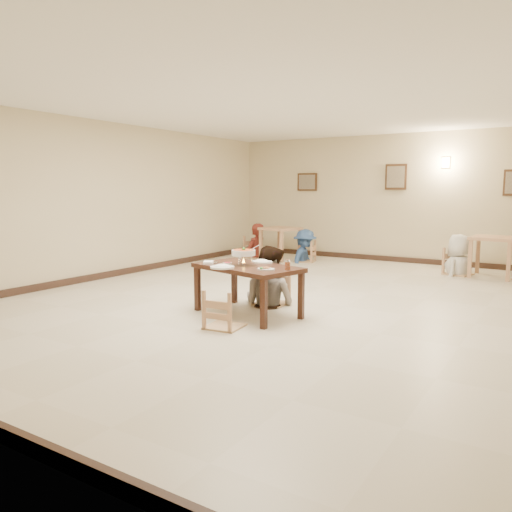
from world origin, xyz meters
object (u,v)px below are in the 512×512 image
Objects in this scene: chair_far at (272,273)px; bg_chair_ll at (256,238)px; bg_chair_rl at (459,250)px; main_diner at (269,246)px; bg_table_right at (493,244)px; bg_diner_b at (305,229)px; bg_chair_lr at (305,242)px; main_table at (247,271)px; chair_near at (224,291)px; drink_glass at (288,265)px; bg_table_left at (280,233)px; curry_warmer at (244,253)px; bg_diner_c at (460,234)px; bg_diner_a at (256,223)px.

chair_far is 0.94× the size of bg_chair_ll.
main_diner is at bearing 171.80° from bg_chair_rl.
bg_table_right is 4.06m from bg_diner_b.
bg_chair_lr is (1.33, 0.07, -0.04)m from bg_chair_ll.
chair_far is 0.62× the size of bg_diner_b.
bg_table_right is at bearing -70.64° from bg_chair_rl.
main_table is 5.22m from bg_chair_lr.
chair_near is 0.89× the size of bg_chair_ll.
main_table is at bearing -133.44° from bg_chair_ll.
chair_far reaches higher than bg_table_right.
bg_chair_ll is at bearing 134.89° from main_table.
drink_glass reaches higher than bg_table_left.
main_table is 4.43× the size of curry_warmer.
main_table is 1.58× the size of bg_chair_rl.
main_table is 0.98× the size of bg_diner_c.
bg_chair_lr reaches higher than bg_table_left.
drink_glass is at bearing -59.85° from bg_table_left.
bg_diner_b is at bearing 1.07° from bg_table_left.
main_diner is at bearing -90.35° from chair_near.
main_diner is 5.13m from bg_diner_a.
main_diner reaches higher than bg_chair_lr.
curry_warmer reaches higher than chair_far.
bg_diner_c reaches higher than bg_table_right.
bg_chair_lr is 3.46m from bg_diner_c.
bg_table_right is 0.90× the size of bg_chair_lr.
bg_chair_lr is at bearing 101.24° from bg_diner_a.
main_diner is 4.70m from bg_diner_c.
bg_diner_a is at bearing 134.89° from main_table.
main_diner reaches higher than chair_far.
bg_chair_lr is 1.39m from bg_diner_a.
curry_warmer is at bearing -157.59° from main_table.
main_table is 1.67× the size of chair_far.
bg_diner_a is (-1.33, -0.07, 0.40)m from bg_chair_lr.
main_diner reaches higher than chair_near.
bg_diner_b is at bearing -80.19° from chair_near.
bg_table_left is (-2.23, 4.24, 0.17)m from chair_far.
main_diner reaches higher than bg_table_right.
bg_chair_ll is (-2.90, 4.19, 0.03)m from chair_far.
chair_near is 5.94m from bg_diner_c.
bg_chair_ll reaches higher than main_table.
curry_warmer is at bearing 95.01° from main_diner.
drink_glass is at bearing 8.99° from main_table.
bg_chair_ll reaches higher than bg_chair_lr.
bg_diner_c is at bearing 0.17° from bg_table_left.
bg_chair_ll is 1.33m from bg_chair_lr.
bg_chair_ll is (-3.58, 4.96, -0.23)m from drink_glass.
bg_diner_c reaches higher than bg_diner_b.
bg_chair_ll reaches higher than bg_table_right.
main_diner reaches higher than curry_warmer.
main_table is 0.92× the size of bg_diner_a.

